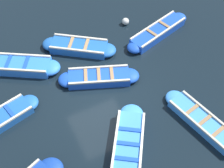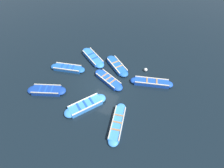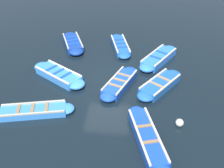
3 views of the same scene
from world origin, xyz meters
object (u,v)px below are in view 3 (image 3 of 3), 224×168
(boat_alongside, at_px, (33,111))
(boat_bow_out, at_px, (159,58))
(boat_outer_right, at_px, (59,75))
(buoy_orange_near, at_px, (180,123))
(boat_far_corner, at_px, (147,137))
(boat_broadside, at_px, (160,85))
(boat_outer_left, at_px, (120,83))
(boat_tucked, at_px, (120,46))
(boat_stern_in, at_px, (73,43))

(boat_alongside, xyz_separation_m, boat_bow_out, (5.78, 5.31, 0.05))
(boat_outer_right, xyz_separation_m, buoy_orange_near, (6.02, -3.11, -0.02))
(boat_bow_out, bearing_deg, boat_alongside, -137.46)
(boat_far_corner, height_order, boat_broadside, boat_far_corner)
(boat_outer_left, bearing_deg, buoy_orange_near, -44.75)
(boat_bow_out, height_order, boat_tucked, boat_bow_out)
(boat_outer_right, distance_m, boat_bow_out, 5.91)
(boat_bow_out, bearing_deg, boat_tucked, 148.50)
(boat_broadside, xyz_separation_m, boat_outer_right, (-5.35, 0.39, 0.01))
(buoy_orange_near, bearing_deg, boat_outer_right, 152.69)
(boat_alongside, relative_size, buoy_orange_near, 10.87)
(boat_outer_left, height_order, buoy_orange_near, boat_outer_left)
(boat_outer_left, xyz_separation_m, boat_tucked, (-0.28, 4.24, -0.01))
(boat_broadside, bearing_deg, boat_outer_right, 175.79)
(boat_stern_in, distance_m, boat_bow_out, 5.69)
(boat_broadside, xyz_separation_m, boat_tucked, (-2.31, 4.21, -0.02))
(boat_alongside, xyz_separation_m, boat_outer_left, (3.68, 2.53, 0.02))
(boat_far_corner, bearing_deg, boat_broadside, 79.07)
(boat_bow_out, bearing_deg, boat_broadside, -91.48)
(boat_outer_left, bearing_deg, boat_alongside, -145.53)
(boat_alongside, xyz_separation_m, boat_tucked, (3.40, 6.77, 0.01))
(boat_far_corner, xyz_separation_m, boat_outer_left, (-1.32, 3.66, -0.02))
(boat_bow_out, height_order, boat_outer_left, boat_bow_out)
(boat_alongside, bearing_deg, boat_outer_left, 34.47)
(boat_tucked, bearing_deg, boat_far_corner, -78.55)
(boat_outer_right, height_order, boat_tucked, boat_outer_right)
(boat_outer_right, relative_size, boat_bow_out, 0.99)
(boat_outer_right, bearing_deg, boat_stern_in, 91.09)
(boat_stern_in, xyz_separation_m, buoy_orange_near, (6.09, -6.93, -0.03))
(boat_stern_in, relative_size, boat_bow_out, 0.97)
(boat_outer_right, xyz_separation_m, boat_tucked, (3.04, 3.81, -0.03))
(boat_far_corner, bearing_deg, boat_bow_out, 83.06)
(buoy_orange_near, bearing_deg, boat_stern_in, 131.29)
(boat_outer_right, bearing_deg, boat_alongside, -96.97)
(boat_bow_out, relative_size, buoy_orange_near, 10.31)
(boat_stern_in, xyz_separation_m, boat_outer_right, (0.07, -3.83, -0.01))
(boat_outer_left, relative_size, boat_tucked, 0.97)
(boat_alongside, xyz_separation_m, buoy_orange_near, (6.38, -0.15, 0.02))
(boat_stern_in, xyz_separation_m, boat_broadside, (5.43, -4.22, -0.01))
(boat_far_corner, height_order, boat_stern_in, boat_stern_in)
(boat_far_corner, height_order, boat_tucked, boat_far_corner)
(boat_stern_in, distance_m, boat_outer_left, 5.44)
(boat_stern_in, relative_size, boat_outer_right, 0.98)
(boat_stern_in, height_order, boat_outer_right, boat_stern_in)
(boat_alongside, bearing_deg, boat_stern_in, 87.56)
(boat_alongside, height_order, boat_stern_in, boat_stern_in)
(boat_far_corner, relative_size, boat_alongside, 1.03)
(boat_alongside, bearing_deg, buoy_orange_near, -1.34)
(boat_far_corner, xyz_separation_m, boat_broadside, (0.71, 3.70, -0.01))
(boat_bow_out, xyz_separation_m, boat_outer_left, (-2.11, -2.78, -0.02))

